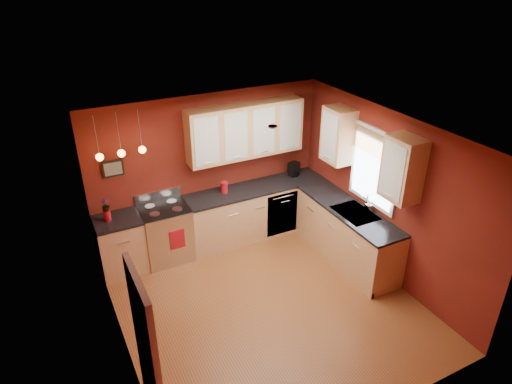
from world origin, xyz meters
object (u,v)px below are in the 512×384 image
coffee_maker (294,170)px  gas_range (166,233)px  red_canister (224,187)px  soap_pump (369,206)px  sink (355,214)px

coffee_maker → gas_range: bearing=166.0°
red_canister → soap_pump: size_ratio=0.97×
sink → red_canister: (-1.54, 1.56, 0.12)m
soap_pump → sink: bearing=158.1°
sink → red_canister: 2.20m
gas_range → red_canister: (1.08, 0.06, 0.56)m
gas_range → red_canister: 1.22m
gas_range → soap_pump: (2.81, -1.58, 0.56)m
gas_range → sink: sink is taller
gas_range → coffee_maker: coffee_maker is taller
sink → red_canister: sink is taller
red_canister → coffee_maker: (1.39, 0.03, 0.02)m
sink → soap_pump: (0.19, -0.08, 0.13)m
red_canister → coffee_maker: coffee_maker is taller
sink → soap_pump: sink is taller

